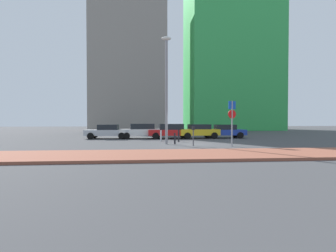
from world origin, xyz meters
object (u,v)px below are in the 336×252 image
object	(u,v)px
traffic_bollard_mid	(179,136)
traffic_bollard_far	(175,139)
parked_car_yellow	(199,131)
parking_meter	(193,133)
parking_sign_post	(232,118)
traffic_bollard_near	(161,136)
parked_car_red	(170,131)
parked_car_silver	(108,131)
street_lamp	(166,82)
parked_car_blue	(224,131)
parked_car_white	(142,131)

from	to	relation	value
traffic_bollard_mid	traffic_bollard_far	xyz separation A→B (m)	(-0.55, -1.95, -0.11)
parked_car_yellow	parking_meter	world-z (taller)	parked_car_yellow
parking_sign_post	traffic_bollard_near	size ratio (longest dim) A/B	3.27
parked_car_red	parking_sign_post	xyz separation A→B (m)	(3.49, -8.34, 1.23)
parked_car_silver	parking_meter	world-z (taller)	parking_meter
parked_car_red	parked_car_yellow	bearing A→B (deg)	-2.08
parking_sign_post	traffic_bollard_near	bearing A→B (deg)	133.95
street_lamp	traffic_bollard_near	distance (m)	5.04
parked_car_silver	parking_sign_post	world-z (taller)	parking_sign_post
parked_car_silver	parked_car_red	size ratio (longest dim) A/B	0.99
traffic_bollard_mid	parking_sign_post	bearing A→B (deg)	-51.78
parked_car_silver	parked_car_blue	world-z (taller)	parked_car_silver
parking_sign_post	parked_car_white	bearing A→B (deg)	126.48
parked_car_red	parked_car_blue	bearing A→B (deg)	0.23
traffic_bollard_mid	traffic_bollard_far	world-z (taller)	traffic_bollard_mid
traffic_bollard_near	traffic_bollard_mid	size ratio (longest dim) A/B	0.91
parked_car_white	parked_car_yellow	size ratio (longest dim) A/B	1.08
parked_car_red	street_lamp	bearing A→B (deg)	-98.19
parked_car_silver	parked_car_white	xyz separation A→B (m)	(3.36, 0.03, 0.06)
parked_car_white	parked_car_blue	distance (m)	8.42
parked_car_blue	traffic_bollard_mid	distance (m)	6.79
parked_car_silver	street_lamp	world-z (taller)	street_lamp
parked_car_red	parked_car_yellow	xyz separation A→B (m)	(2.91, -0.11, -0.02)
street_lamp	parked_car_silver	bearing A→B (deg)	129.59
traffic_bollard_mid	parked_car_white	bearing A→B (deg)	124.87
parked_car_white	parked_car_blue	bearing A→B (deg)	-1.65
parking_meter	parked_car_yellow	bearing A→B (deg)	75.12
traffic_bollard_far	parked_car_red	bearing A→B (deg)	87.65
traffic_bollard_mid	traffic_bollard_far	bearing A→B (deg)	-105.90
traffic_bollard_far	parked_car_silver	bearing A→B (deg)	132.76
parking_sign_post	street_lamp	world-z (taller)	street_lamp
parked_car_white	parked_car_yellow	bearing A→B (deg)	-3.66
parked_car_white	traffic_bollard_far	distance (m)	7.01
traffic_bollard_far	parked_car_blue	bearing A→B (deg)	47.14
street_lamp	traffic_bollard_far	size ratio (longest dim) A/B	9.56
parking_meter	traffic_bollard_mid	bearing A→B (deg)	100.75
parked_car_blue	traffic_bollard_far	world-z (taller)	parked_car_blue
parked_car_white	parked_car_blue	world-z (taller)	parked_car_white
parked_car_red	traffic_bollard_far	size ratio (longest dim) A/B	5.19
parked_car_white	parking_sign_post	bearing A→B (deg)	-53.52
street_lamp	traffic_bollard_near	xyz separation A→B (m)	(-0.26, 2.70, -4.24)
parked_car_red	parking_sign_post	bearing A→B (deg)	-67.28
street_lamp	traffic_bollard_far	world-z (taller)	street_lamp
parking_sign_post	street_lamp	bearing A→B (deg)	154.19
parked_car_yellow	parking_meter	distance (m)	7.73
traffic_bollard_mid	parked_car_red	bearing A→B (deg)	93.99
parked_car_silver	parking_sign_post	xyz separation A→B (m)	(9.73, -8.57, 1.28)
parked_car_red	parking_sign_post	distance (m)	9.13
traffic_bollard_mid	parked_car_yellow	bearing A→B (deg)	58.03
parked_car_white	parking_sign_post	world-z (taller)	parking_sign_post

